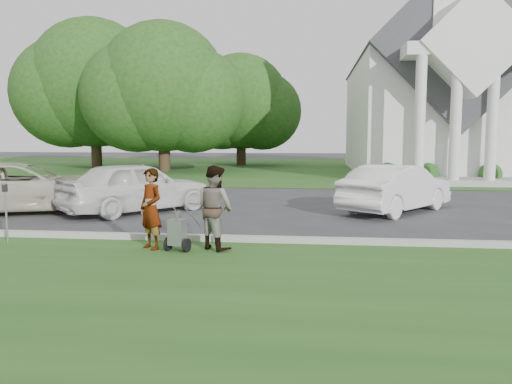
% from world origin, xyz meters
% --- Properties ---
extents(ground, '(120.00, 120.00, 0.00)m').
position_xyz_m(ground, '(0.00, 0.00, 0.00)').
color(ground, '#333335').
rests_on(ground, ground).
extents(grass_strip, '(80.00, 7.00, 0.01)m').
position_xyz_m(grass_strip, '(0.00, -3.00, 0.01)').
color(grass_strip, '#244F1B').
rests_on(grass_strip, ground).
extents(church_lawn, '(80.00, 30.00, 0.01)m').
position_xyz_m(church_lawn, '(0.00, 27.00, 0.01)').
color(church_lawn, '#244F1B').
rests_on(church_lawn, ground).
extents(curb, '(80.00, 0.18, 0.15)m').
position_xyz_m(curb, '(0.00, 0.55, 0.07)').
color(curb, '#9E9E93').
rests_on(curb, ground).
extents(church, '(9.19, 19.00, 24.10)m').
position_xyz_m(church, '(9.00, 23.11, 5.94)').
color(church, white).
rests_on(church, ground).
extents(tree_left, '(10.63, 8.40, 9.71)m').
position_xyz_m(tree_left, '(-8.01, 21.99, 5.11)').
color(tree_left, '#332316').
rests_on(tree_left, ground).
extents(tree_far, '(11.64, 9.20, 10.73)m').
position_xyz_m(tree_far, '(-14.01, 24.99, 5.69)').
color(tree_far, '#332316').
rests_on(tree_far, ground).
extents(tree_back, '(9.61, 7.60, 8.89)m').
position_xyz_m(tree_back, '(-4.01, 29.99, 4.73)').
color(tree_back, '#332316').
rests_on(tree_back, ground).
extents(striping_cart, '(0.59, 1.02, 0.89)m').
position_xyz_m(striping_cart, '(-1.02, -0.47, 0.38)').
color(striping_cart, black).
rests_on(striping_cart, ground).
extents(person_left, '(0.72, 0.68, 1.66)m').
position_xyz_m(person_left, '(-1.60, -0.33, 0.83)').
color(person_left, '#999999').
rests_on(person_left, ground).
extents(person_right, '(1.06, 1.03, 1.72)m').
position_xyz_m(person_right, '(-0.30, -0.20, 0.86)').
color(person_right, '#999999').
rests_on(person_right, ground).
extents(parking_meter_near, '(0.10, 0.09, 1.45)m').
position_xyz_m(parking_meter_near, '(-0.30, 0.20, 0.91)').
color(parking_meter_near, gray).
rests_on(parking_meter_near, ground).
extents(parking_meter_far, '(0.10, 0.09, 1.32)m').
position_xyz_m(parking_meter_far, '(-4.89, -0.13, 0.83)').
color(parking_meter_far, gray).
rests_on(parking_meter_far, ground).
extents(car_a, '(6.00, 4.36, 1.52)m').
position_xyz_m(car_a, '(-7.17, 4.22, 0.76)').
color(car_a, beige).
rests_on(car_a, ground).
extents(car_b, '(4.46, 4.71, 1.58)m').
position_xyz_m(car_b, '(-3.65, 4.52, 0.79)').
color(car_b, silver).
rests_on(car_b, ground).
extents(car_d, '(3.94, 4.44, 1.46)m').
position_xyz_m(car_d, '(4.25, 5.49, 0.73)').
color(car_d, silver).
rests_on(car_d, ground).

